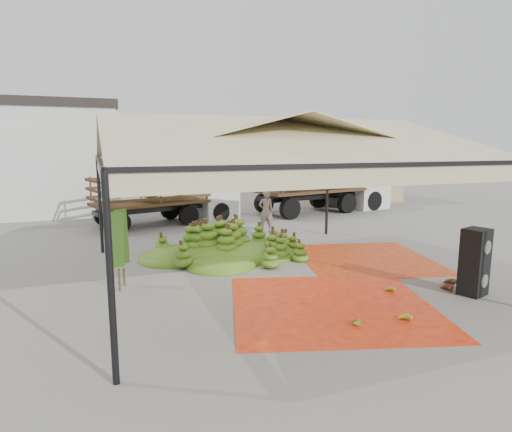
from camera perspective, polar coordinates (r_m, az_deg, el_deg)
name	(u,v)px	position (r m, az deg, el deg)	size (l,w,h in m)	color
ground	(269,274)	(11.23, 1.78, -7.80)	(90.00, 90.00, 0.00)	slate
canopy_tent	(270,146)	(10.73, 1.87, 9.29)	(8.10, 8.10, 4.00)	black
building_tan	(338,166)	(26.94, 10.93, 6.58)	(6.30, 5.30, 4.10)	tan
tarp_left	(332,305)	(9.29, 10.12, -11.64)	(4.12, 3.93, 0.01)	#E55215
tarp_right	(365,259)	(13.12, 14.38, -5.53)	(3.71, 3.90, 0.01)	#D45913
banana_heap	(225,240)	(12.75, -4.20, -3.23)	(5.01, 4.11, 1.07)	#3A6E17
hand_yellow_a	(389,289)	(10.35, 17.27, -9.25)	(0.38, 0.31, 0.17)	#B69524
hand_yellow_b	(404,317)	(8.81, 19.11, -12.63)	(0.40, 0.33, 0.18)	gold
hand_red_a	(444,286)	(10.87, 23.79, -8.58)	(0.50, 0.41, 0.23)	#5A2814
hand_red_b	(448,281)	(11.36, 24.28, -7.88)	(0.47, 0.38, 0.21)	#582E14
hand_green	(352,321)	(8.41, 12.72, -13.45)	(0.38, 0.31, 0.17)	#4E7718
hanging_bunches	(279,175)	(10.25, 3.15, 5.48)	(1.74, 0.24, 0.20)	#4F6F17
speaker_stack	(475,262)	(10.74, 27.13, -5.47)	(0.66, 0.61, 1.51)	black
banana_leaves	(120,289)	(10.66, -17.65, -9.20)	(0.96, 1.36, 3.70)	#39711E
vendor	(266,211)	(16.51, 1.33, 0.67)	(0.59, 0.39, 1.63)	gray
truck_left	(173,193)	(18.78, -11.02, 3.05)	(6.47, 3.64, 2.11)	#52371B
truck_right	(328,181)	(22.13, 9.57, 4.66)	(7.62, 3.82, 2.50)	#492A18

